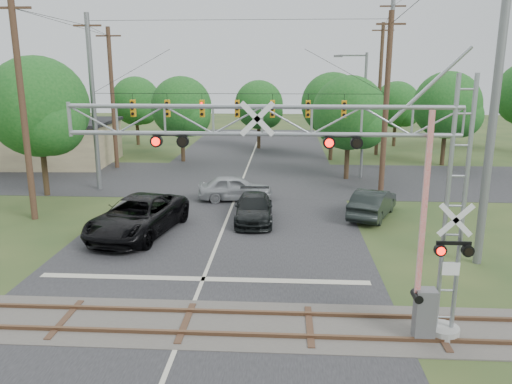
# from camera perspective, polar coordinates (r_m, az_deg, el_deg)

# --- Properties ---
(ground) EXTENTS (160.00, 160.00, 0.00)m
(ground) POSITION_cam_1_polar(r_m,az_deg,el_deg) (15.18, -9.58, -18.26)
(ground) COLOR #29411E
(ground) RESTS_ON ground
(road_main) EXTENTS (14.00, 90.00, 0.02)m
(road_main) POSITION_cam_1_polar(r_m,az_deg,el_deg) (24.09, -4.33, -5.60)
(road_main) COLOR #242426
(road_main) RESTS_ON ground
(road_cross) EXTENTS (90.00, 12.00, 0.02)m
(road_cross) POSITION_cam_1_polar(r_m,az_deg,el_deg) (37.49, -1.50, 1.54)
(road_cross) COLOR #242426
(road_cross) RESTS_ON ground
(railroad_track) EXTENTS (90.00, 3.20, 0.17)m
(railroad_track) POSITION_cam_1_polar(r_m,az_deg,el_deg) (16.85, -8.04, -14.60)
(railroad_track) COLOR #48423E
(railroad_track) RESTS_ON ground
(crossing_gantry) EXTENTS (11.77, 1.01, 7.93)m
(crossing_gantry) POSITION_cam_1_polar(r_m,az_deg,el_deg) (14.54, 9.16, 1.30)
(crossing_gantry) COLOR gray
(crossing_gantry) RESTS_ON ground
(traffic_signal_span) EXTENTS (19.34, 0.36, 11.50)m
(traffic_signal_span) POSITION_cam_1_polar(r_m,az_deg,el_deg) (32.65, -0.60, 9.82)
(traffic_signal_span) COLOR slate
(traffic_signal_span) RESTS_ON ground
(pickup_black) EXTENTS (4.32, 7.22, 1.88)m
(pickup_black) POSITION_cam_1_polar(r_m,az_deg,el_deg) (25.40, -13.35, -2.70)
(pickup_black) COLOR black
(pickup_black) RESTS_ON ground
(car_dark) EXTENTS (2.20, 4.97, 1.42)m
(car_dark) POSITION_cam_1_polar(r_m,az_deg,el_deg) (26.94, -0.24, -1.88)
(car_dark) COLOR black
(car_dark) RESTS_ON ground
(sedan_silver) EXTENTS (4.84, 2.48, 1.58)m
(sedan_silver) POSITION_cam_1_polar(r_m,az_deg,el_deg) (31.27, -2.40, 0.49)
(sedan_silver) COLOR #999CA0
(sedan_silver) RESTS_ON ground
(suv_dark) EXTENTS (3.43, 5.09, 1.59)m
(suv_dark) POSITION_cam_1_polar(r_m,az_deg,el_deg) (28.42, 13.19, -1.23)
(suv_dark) COLOR black
(suv_dark) RESTS_ON ground
(commercial_building) EXTENTS (16.39, 9.01, 3.72)m
(commercial_building) POSITION_cam_1_polar(r_m,az_deg,el_deg) (47.89, -25.40, 5.17)
(commercial_building) COLOR gray
(commercial_building) RESTS_ON ground
(streetlight) EXTENTS (2.45, 0.25, 9.18)m
(streetlight) POSITION_cam_1_polar(r_m,az_deg,el_deg) (37.98, 11.97, 9.22)
(streetlight) COLOR slate
(streetlight) RESTS_ON ground
(utility_poles) EXTENTS (24.74, 27.98, 14.04)m
(utility_poles) POSITION_cam_1_polar(r_m,az_deg,el_deg) (34.79, 3.75, 11.19)
(utility_poles) COLOR #45291F
(utility_poles) RESTS_ON ground
(treeline) EXTENTS (56.30, 28.57, 8.86)m
(treeline) POSITION_cam_1_polar(r_m,az_deg,el_deg) (44.69, -0.04, 10.09)
(treeline) COLOR #3B2B1B
(treeline) RESTS_ON ground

